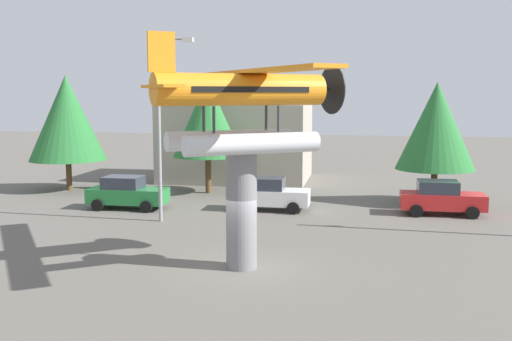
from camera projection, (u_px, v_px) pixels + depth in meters
The scene contains 11 objects.
ground_plane at pixel (242, 268), 21.59m from camera, with size 140.00×140.00×0.00m, color #605B54.
display_pedestal at pixel (241, 210), 21.33m from camera, with size 1.10×1.10×4.17m, color slate.
floatplane_monument at pixel (245, 103), 20.91m from camera, with size 7.12×9.19×4.00m.
car_near_green at pixel (127, 193), 32.52m from camera, with size 4.20×2.02×1.76m.
car_mid_white at pixel (269, 194), 32.10m from camera, with size 4.20×2.02×1.76m.
car_far_red at pixel (441, 198), 30.92m from camera, with size 4.20×2.02×1.76m.
streetlight_primary at pixel (162, 117), 28.81m from camera, with size 1.84×0.28×8.82m.
storefront_building at pixel (237, 142), 43.54m from camera, with size 10.14×7.36×5.42m, color #9E9384.
tree_west at pixel (67, 118), 38.36m from camera, with size 4.85×4.85×7.33m.
tree_east at pixel (208, 118), 37.22m from camera, with size 4.31×4.31×7.09m.
tree_center_back at pixel (436, 126), 33.57m from camera, with size 4.38×4.38×6.83m.
Camera 1 is at (4.11, -20.58, 6.19)m, focal length 42.40 mm.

